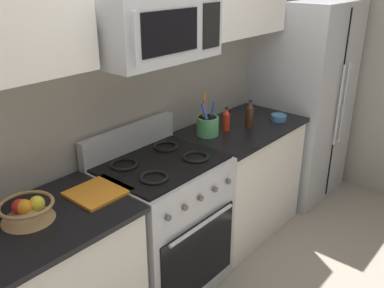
# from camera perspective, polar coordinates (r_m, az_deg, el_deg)

# --- Properties ---
(wall_back) EXTENTS (8.00, 0.10, 2.60)m
(wall_back) POSITION_cam_1_polar(r_m,az_deg,el_deg) (2.73, -10.25, 6.96)
(wall_back) COLOR #9E998E
(wall_back) RESTS_ON ground
(range_oven) EXTENTS (0.76, 0.66, 1.09)m
(range_oven) POSITION_cam_1_polar(r_m,az_deg,el_deg) (2.82, -4.05, -10.74)
(range_oven) COLOR #B2B5BA
(range_oven) RESTS_ON ground
(counter_right) EXTENTS (1.01, 0.62, 0.91)m
(counter_right) POSITION_cam_1_polar(r_m,az_deg,el_deg) (3.43, 6.52, -4.63)
(counter_right) COLOR silver
(counter_right) RESTS_ON ground
(refrigerator) EXTENTS (0.81, 0.73, 1.78)m
(refrigerator) POSITION_cam_1_polar(r_m,az_deg,el_deg) (4.01, 14.57, 5.62)
(refrigerator) COLOR #B2B5BA
(refrigerator) RESTS_ON ground
(microwave) EXTENTS (0.74, 0.44, 0.35)m
(microwave) POSITION_cam_1_polar(r_m,az_deg,el_deg) (2.39, -5.39, 15.47)
(microwave) COLOR #B2B5BA
(utensil_crock) EXTENTS (0.16, 0.16, 0.31)m
(utensil_crock) POSITION_cam_1_polar(r_m,az_deg,el_deg) (3.02, 2.11, 2.59)
(utensil_crock) COLOR #59AD66
(utensil_crock) RESTS_ON counter_right
(fruit_basket) EXTENTS (0.26, 0.26, 0.11)m
(fruit_basket) POSITION_cam_1_polar(r_m,az_deg,el_deg) (2.18, -21.45, -8.30)
(fruit_basket) COLOR #9E7A4C
(fruit_basket) RESTS_ON counter_left
(cutting_board) EXTENTS (0.29, 0.27, 0.02)m
(cutting_board) POSITION_cam_1_polar(r_m,az_deg,el_deg) (2.33, -12.60, -6.34)
(cutting_board) COLOR orange
(cutting_board) RESTS_ON counter_left
(bottle_hot_sauce) EXTENTS (0.05, 0.05, 0.18)m
(bottle_hot_sauce) POSITION_cam_1_polar(r_m,az_deg,el_deg) (3.12, 4.67, 3.28)
(bottle_hot_sauce) COLOR red
(bottle_hot_sauce) RESTS_ON counter_right
(bottle_soy) EXTENTS (0.06, 0.06, 0.21)m
(bottle_soy) POSITION_cam_1_polar(r_m,az_deg,el_deg) (3.19, 7.80, 3.90)
(bottle_soy) COLOR #382314
(bottle_soy) RESTS_ON counter_right
(prep_bowl) EXTENTS (0.13, 0.13, 0.05)m
(prep_bowl) POSITION_cam_1_polar(r_m,az_deg,el_deg) (3.40, 11.67, 3.57)
(prep_bowl) COLOR teal
(prep_bowl) RESTS_ON counter_right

